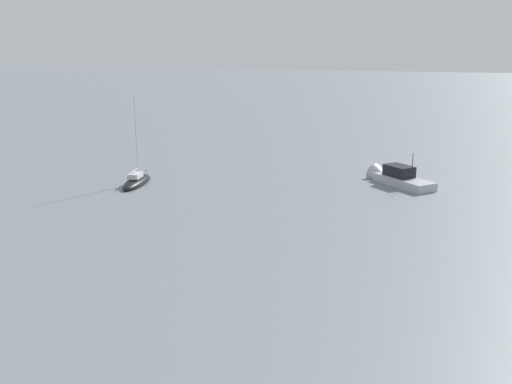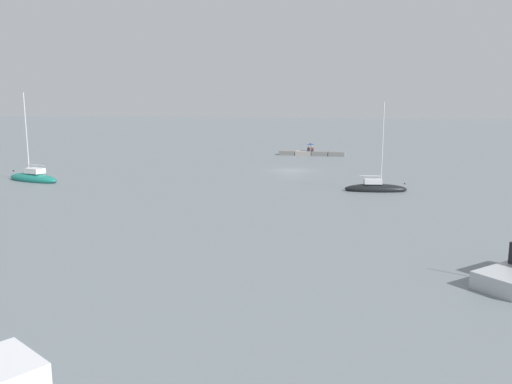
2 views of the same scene
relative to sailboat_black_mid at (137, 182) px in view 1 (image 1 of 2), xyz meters
name	(u,v)px [view 1 (image 1 of 2)]	position (x,y,z in m)	size (l,w,h in m)	color
sailboat_black_mid	(137,182)	(0.00, 0.00, 0.00)	(5.72, 2.45, 8.19)	black
motorboat_grey_near	(395,179)	(-7.67, 22.02, 0.13)	(6.30, 6.47, 3.88)	#ADB2B7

